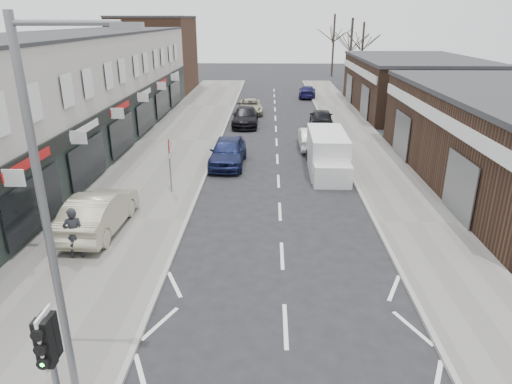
# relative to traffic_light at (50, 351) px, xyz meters

# --- Properties ---
(ground) EXTENTS (160.00, 160.00, 0.00)m
(ground) POSITION_rel_traffic_light_xyz_m (4.40, 2.02, -2.41)
(ground) COLOR black
(ground) RESTS_ON ground
(pavement_left) EXTENTS (5.50, 64.00, 0.12)m
(pavement_left) POSITION_rel_traffic_light_xyz_m (-2.35, 24.02, -2.35)
(pavement_left) COLOR slate
(pavement_left) RESTS_ON ground
(pavement_right) EXTENTS (3.50, 64.00, 0.12)m
(pavement_right) POSITION_rel_traffic_light_xyz_m (10.15, 24.02, -2.35)
(pavement_right) COLOR slate
(pavement_right) RESTS_ON ground
(shop_terrace_left) EXTENTS (8.00, 41.00, 7.10)m
(shop_terrace_left) POSITION_rel_traffic_light_xyz_m (-9.10, 21.52, 1.14)
(shop_terrace_left) COLOR #B8B3A8
(shop_terrace_left) RESTS_ON ground
(brick_block_far) EXTENTS (8.00, 10.00, 8.00)m
(brick_block_far) POSITION_rel_traffic_light_xyz_m (-9.10, 47.02, 1.59)
(brick_block_far) COLOR #4C3020
(brick_block_far) RESTS_ON ground
(right_unit_far) EXTENTS (10.00, 16.00, 4.50)m
(right_unit_far) POSITION_rel_traffic_light_xyz_m (16.90, 36.02, -0.16)
(right_unit_far) COLOR #382419
(right_unit_far) RESTS_ON ground
(tree_far_a) EXTENTS (3.60, 3.60, 8.00)m
(tree_far_a) POSITION_rel_traffic_light_xyz_m (13.40, 50.02, -2.41)
(tree_far_a) COLOR #382D26
(tree_far_a) RESTS_ON ground
(tree_far_b) EXTENTS (3.60, 3.60, 7.50)m
(tree_far_b) POSITION_rel_traffic_light_xyz_m (15.90, 56.02, -2.41)
(tree_far_b) COLOR #382D26
(tree_far_b) RESTS_ON ground
(tree_far_c) EXTENTS (3.60, 3.60, 8.50)m
(tree_far_c) POSITION_rel_traffic_light_xyz_m (12.90, 62.02, -2.41)
(tree_far_c) COLOR #382D26
(tree_far_c) RESTS_ON ground
(traffic_light) EXTENTS (0.28, 0.60, 3.10)m
(traffic_light) POSITION_rel_traffic_light_xyz_m (0.00, 0.00, 0.00)
(traffic_light) COLOR slate
(traffic_light) RESTS_ON pavement_left
(street_lamp) EXTENTS (2.23, 0.22, 8.00)m
(street_lamp) POSITION_rel_traffic_light_xyz_m (-0.13, 1.22, 2.20)
(street_lamp) COLOR slate
(street_lamp) RESTS_ON pavement_left
(warning_sign) EXTENTS (0.12, 0.80, 2.70)m
(warning_sign) POSITION_rel_traffic_light_xyz_m (-0.76, 14.02, -0.21)
(warning_sign) COLOR slate
(warning_sign) RESTS_ON pavement_left
(white_van) EXTENTS (2.00, 5.55, 2.15)m
(white_van) POSITION_rel_traffic_light_xyz_m (7.10, 17.77, -1.40)
(white_van) COLOR white
(white_van) RESTS_ON ground
(sedan_on_pavement) EXTENTS (1.83, 4.84, 1.58)m
(sedan_on_pavement) POSITION_rel_traffic_light_xyz_m (-2.73, 9.67, -1.51)
(sedan_on_pavement) COLOR #A19D81
(sedan_on_pavement) RESTS_ON pavement_left
(pedestrian) EXTENTS (0.79, 0.65, 1.86)m
(pedestrian) POSITION_rel_traffic_light_xyz_m (-2.81, 7.49, -1.36)
(pedestrian) COLOR black
(pedestrian) RESTS_ON pavement_left
(parked_car_left_a) EXTENTS (2.04, 4.80, 1.62)m
(parked_car_left_a) POSITION_rel_traffic_light_xyz_m (1.53, 18.74, -1.61)
(parked_car_left_a) COLOR #151C43
(parked_car_left_a) RESTS_ON ground
(parked_car_left_b) EXTENTS (2.02, 4.89, 1.41)m
(parked_car_left_b) POSITION_rel_traffic_light_xyz_m (1.99, 29.11, -1.71)
(parked_car_left_b) COLOR black
(parked_car_left_b) RESTS_ON ground
(parked_car_left_c) EXTENTS (2.40, 4.54, 1.22)m
(parked_car_left_c) POSITION_rel_traffic_light_xyz_m (2.20, 34.08, -1.81)
(parked_car_left_c) COLOR #B3AF8F
(parked_car_left_c) RESTS_ON ground
(parked_car_right_a) EXTENTS (1.46, 4.13, 1.36)m
(parked_car_right_a) POSITION_rel_traffic_light_xyz_m (6.60, 22.57, -1.74)
(parked_car_right_a) COLOR silver
(parked_car_right_a) RESTS_ON ground
(parked_car_right_b) EXTENTS (2.09, 4.49, 1.49)m
(parked_car_right_b) POSITION_rel_traffic_light_xyz_m (7.90, 28.54, -1.67)
(parked_car_right_b) COLOR black
(parked_car_right_b) RESTS_ON ground
(parked_car_right_c) EXTENTS (2.10, 4.39, 1.24)m
(parked_car_right_c) POSITION_rel_traffic_light_xyz_m (7.90, 42.88, -1.80)
(parked_car_right_c) COLOR #161542
(parked_car_right_c) RESTS_ON ground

